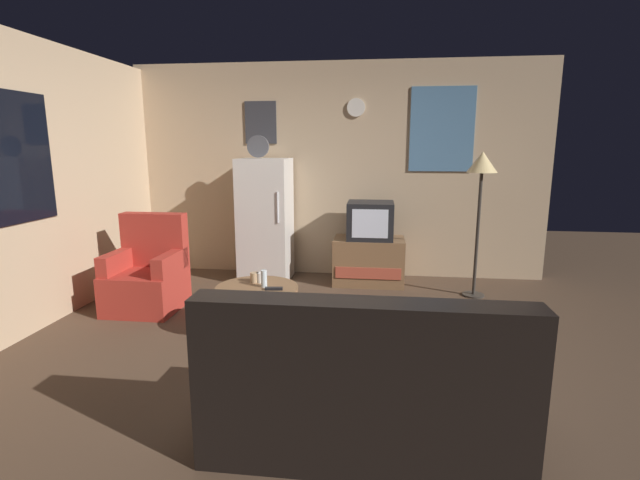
# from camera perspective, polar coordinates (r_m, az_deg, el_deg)

# --- Properties ---
(ground_plane) EXTENTS (12.00, 12.00, 0.00)m
(ground_plane) POSITION_cam_1_polar(r_m,az_deg,el_deg) (3.88, -1.46, -13.60)
(ground_plane) COLOR #4C3828
(wall_with_art) EXTENTS (5.20, 0.12, 2.66)m
(wall_with_art) POSITION_cam_1_polar(r_m,az_deg,el_deg) (5.96, 2.08, 8.51)
(wall_with_art) COLOR tan
(wall_with_art) RESTS_ON ground_plane
(wall_left_with_window) EXTENTS (0.12, 5.20, 2.60)m
(wall_left_with_window) POSITION_cam_1_polar(r_m,az_deg,el_deg) (4.66, -34.49, 5.25)
(wall_left_with_window) COLOR tan
(wall_left_with_window) RESTS_ON ground_plane
(fridge) EXTENTS (0.60, 0.62, 1.77)m
(fridge) POSITION_cam_1_polar(r_m,az_deg,el_deg) (5.76, -6.71, 2.50)
(fridge) COLOR silver
(fridge) RESTS_ON ground_plane
(tv_stand) EXTENTS (0.84, 0.53, 0.56)m
(tv_stand) POSITION_cam_1_polar(r_m,az_deg,el_deg) (5.66, 6.00, -2.57)
(tv_stand) COLOR brown
(tv_stand) RESTS_ON ground_plane
(crt_tv) EXTENTS (0.54, 0.51, 0.44)m
(crt_tv) POSITION_cam_1_polar(r_m,az_deg,el_deg) (5.56, 6.21, 2.42)
(crt_tv) COLOR black
(crt_tv) RESTS_ON tv_stand
(standing_lamp) EXTENTS (0.32, 0.32, 1.59)m
(standing_lamp) POSITION_cam_1_polar(r_m,az_deg,el_deg) (5.26, 19.24, 7.71)
(standing_lamp) COLOR #332D28
(standing_lamp) RESTS_ON ground_plane
(coffee_table) EXTENTS (0.72, 0.72, 0.45)m
(coffee_table) POSITION_cam_1_polar(r_m,az_deg,el_deg) (4.15, -7.70, -8.68)
(coffee_table) COLOR brown
(coffee_table) RESTS_ON ground_plane
(wine_glass) EXTENTS (0.05, 0.05, 0.15)m
(wine_glass) POSITION_cam_1_polar(r_m,az_deg,el_deg) (4.04, -6.90, -4.74)
(wine_glass) COLOR silver
(wine_glass) RESTS_ON coffee_table
(mug_ceramic_white) EXTENTS (0.08, 0.08, 0.09)m
(mug_ceramic_white) POSITION_cam_1_polar(r_m,az_deg,el_deg) (4.19, -7.32, -4.59)
(mug_ceramic_white) COLOR silver
(mug_ceramic_white) RESTS_ON coffee_table
(mug_ceramic_tan) EXTENTS (0.08, 0.08, 0.09)m
(mug_ceramic_tan) POSITION_cam_1_polar(r_m,az_deg,el_deg) (4.20, -8.06, -4.57)
(mug_ceramic_tan) COLOR tan
(mug_ceramic_tan) RESTS_ON coffee_table
(remote_control) EXTENTS (0.15, 0.06, 0.02)m
(remote_control) POSITION_cam_1_polar(r_m,az_deg,el_deg) (3.97, -5.70, -5.96)
(remote_control) COLOR black
(remote_control) RESTS_ON coffee_table
(armchair) EXTENTS (0.68, 0.68, 0.96)m
(armchair) POSITION_cam_1_polar(r_m,az_deg,el_deg) (5.09, -20.41, -4.16)
(armchair) COLOR #A52D23
(armchair) RESTS_ON ground_plane
(couch) EXTENTS (1.70, 0.80, 0.92)m
(couch) POSITION_cam_1_polar(r_m,az_deg,el_deg) (2.70, 5.27, -18.24)
(couch) COLOR black
(couch) RESTS_ON ground_plane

